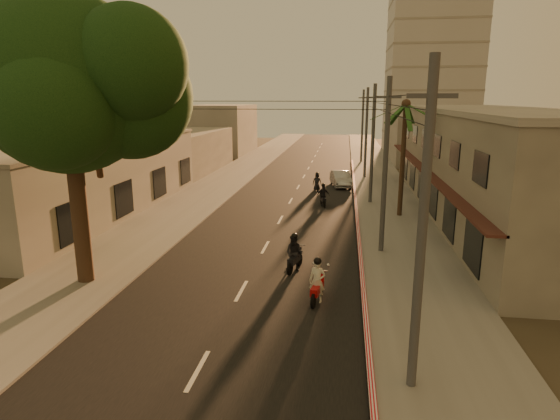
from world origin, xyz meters
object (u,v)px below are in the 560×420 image
(broadleaf_tree, at_px, (77,85))
(scooter_far_a, at_px, (317,182))
(parked_car, at_px, (341,179))
(palm_tree, at_px, (406,111))
(scooter_red, at_px, (317,282))
(scooter_mid_a, at_px, (294,254))
(scooter_mid_b, at_px, (323,196))

(broadleaf_tree, bearing_deg, scooter_far_a, 69.46)
(scooter_far_a, relative_size, parked_car, 0.37)
(palm_tree, height_order, scooter_far_a, palm_tree)
(broadleaf_tree, bearing_deg, scooter_red, -4.41)
(scooter_far_a, distance_m, parked_car, 3.14)
(scooter_mid_a, bearing_deg, palm_tree, 75.90)
(broadleaf_tree, height_order, palm_tree, broadleaf_tree)
(palm_tree, height_order, scooter_mid_a, palm_tree)
(broadleaf_tree, height_order, scooter_far_a, broadleaf_tree)
(scooter_mid_a, distance_m, scooter_mid_b, 13.89)
(scooter_far_a, bearing_deg, parked_car, 38.51)
(broadleaf_tree, bearing_deg, scooter_mid_b, 60.67)
(scooter_mid_a, bearing_deg, scooter_mid_b, 101.30)
(scooter_red, distance_m, scooter_mid_a, 3.56)
(scooter_mid_b, relative_size, scooter_far_a, 1.05)
(palm_tree, xyz_separation_m, parked_car, (-4.14, 10.97, -6.44))
(broadleaf_tree, relative_size, palm_tree, 1.48)
(broadleaf_tree, distance_m, parked_car, 28.04)
(broadleaf_tree, distance_m, palm_tree, 20.18)
(broadleaf_tree, bearing_deg, parked_car, 67.13)
(palm_tree, distance_m, scooter_far_a, 12.38)
(scooter_red, relative_size, scooter_mid_b, 1.08)
(broadleaf_tree, xyz_separation_m, palm_tree, (14.61, 13.86, -1.33))
(palm_tree, bearing_deg, scooter_red, -108.07)
(scooter_mid_a, height_order, scooter_far_a, scooter_mid_a)
(parked_car, bearing_deg, broadleaf_tree, -123.31)
(scooter_mid_b, height_order, scooter_far_a, scooter_mid_b)
(scooter_mid_b, bearing_deg, scooter_red, -101.26)
(scooter_far_a, bearing_deg, palm_tree, -64.67)
(palm_tree, relative_size, scooter_mid_b, 4.65)
(palm_tree, relative_size, scooter_far_a, 4.90)
(parked_car, bearing_deg, scooter_far_a, -141.42)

